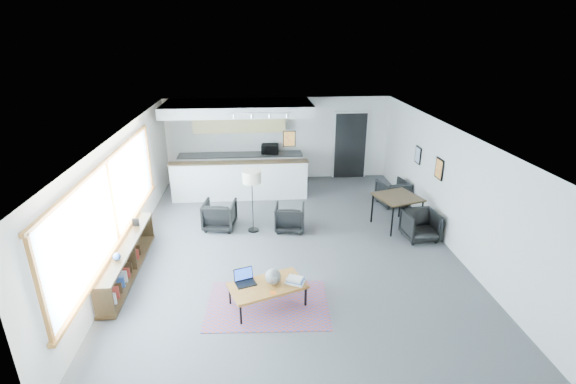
{
  "coord_description": "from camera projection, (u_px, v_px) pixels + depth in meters",
  "views": [
    {
      "loc": [
        -0.72,
        -8.4,
        4.53
      ],
      "look_at": [
        -0.02,
        0.4,
        1.09
      ],
      "focal_mm": 26.0,
      "sensor_mm": 36.0,
      "label": 1
    }
  ],
  "objects": [
    {
      "name": "room",
      "position": [
        290.0,
        189.0,
        9.03
      ],
      "size": [
        7.02,
        9.02,
        2.62
      ],
      "color": "#4B4B4E",
      "rests_on": "ground"
    },
    {
      "name": "window",
      "position": [
        112.0,
        204.0,
        7.88
      ],
      "size": [
        0.1,
        5.95,
        1.66
      ],
      "color": "#8CBFFF",
      "rests_on": "room"
    },
    {
      "name": "console",
      "position": [
        127.0,
        260.0,
        8.16
      ],
      "size": [
        0.35,
        3.0,
        0.8
      ],
      "color": "#332312",
      "rests_on": "floor"
    },
    {
      "name": "kitchenette",
      "position": [
        240.0,
        144.0,
        12.35
      ],
      "size": [
        4.2,
        1.96,
        2.6
      ],
      "color": "white",
      "rests_on": "floor"
    },
    {
      "name": "doorway",
      "position": [
        350.0,
        145.0,
        13.39
      ],
      "size": [
        1.1,
        0.12,
        2.15
      ],
      "color": "black",
      "rests_on": "room"
    },
    {
      "name": "track_light",
      "position": [
        260.0,
        114.0,
        10.58
      ],
      "size": [
        1.6,
        0.07,
        0.15
      ],
      "color": "silver",
      "rests_on": "room"
    },
    {
      "name": "wall_art_lower",
      "position": [
        439.0,
        169.0,
        9.56
      ],
      "size": [
        0.03,
        0.38,
        0.48
      ],
      "color": "black",
      "rests_on": "room"
    },
    {
      "name": "wall_art_upper",
      "position": [
        418.0,
        155.0,
        10.79
      ],
      "size": [
        0.03,
        0.34,
        0.44
      ],
      "color": "black",
      "rests_on": "room"
    },
    {
      "name": "kilim_rug",
      "position": [
        268.0,
        305.0,
        7.35
      ],
      "size": [
        2.2,
        1.56,
        0.01
      ],
      "rotation": [
        0.0,
        0.0,
        -0.05
      ],
      "color": "#61364B",
      "rests_on": "floor"
    },
    {
      "name": "coffee_table",
      "position": [
        267.0,
        286.0,
        7.21
      ],
      "size": [
        1.45,
        1.09,
        0.42
      ],
      "rotation": [
        0.0,
        0.0,
        0.35
      ],
      "color": "brown",
      "rests_on": "floor"
    },
    {
      "name": "laptop",
      "position": [
        244.0,
        279.0,
        7.25
      ],
      "size": [
        0.41,
        0.37,
        0.24
      ],
      "rotation": [
        0.0,
        0.0,
        0.33
      ],
      "color": "black",
      "rests_on": "coffee_table"
    },
    {
      "name": "ceramic_pot",
      "position": [
        273.0,
        276.0,
        7.19
      ],
      "size": [
        0.28,
        0.28,
        0.28
      ],
      "rotation": [
        0.0,
        0.0,
        -0.43
      ],
      "color": "gray",
      "rests_on": "coffee_table"
    },
    {
      "name": "book_stack",
      "position": [
        295.0,
        280.0,
        7.25
      ],
      "size": [
        0.39,
        0.36,
        0.1
      ],
      "rotation": [
        0.0,
        0.0,
        -0.43
      ],
      "color": "silver",
      "rests_on": "coffee_table"
    },
    {
      "name": "coaster",
      "position": [
        273.0,
        293.0,
        6.97
      ],
      "size": [
        0.1,
        0.1,
        0.01
      ],
      "rotation": [
        0.0,
        0.0,
        0.01
      ],
      "color": "#E5590C",
      "rests_on": "coffee_table"
    },
    {
      "name": "armchair_left",
      "position": [
        220.0,
        214.0,
        10.09
      ],
      "size": [
        0.83,
        0.79,
        0.76
      ],
      "primitive_type": "imported",
      "rotation": [
        0.0,
        0.0,
        2.99
      ],
      "color": "black",
      "rests_on": "floor"
    },
    {
      "name": "armchair_right",
      "position": [
        290.0,
        216.0,
        10.0
      ],
      "size": [
        0.77,
        0.73,
        0.7
      ],
      "primitive_type": "imported",
      "rotation": [
        0.0,
        0.0,
        2.99
      ],
      "color": "black",
      "rests_on": "floor"
    },
    {
      "name": "floor_lamp",
      "position": [
        252.0,
        179.0,
        9.6
      ],
      "size": [
        0.44,
        0.44,
        1.52
      ],
      "rotation": [
        0.0,
        0.0,
        -0.02
      ],
      "color": "black",
      "rests_on": "floor"
    },
    {
      "name": "dining_table",
      "position": [
        398.0,
        199.0,
        10.04
      ],
      "size": [
        1.18,
        1.18,
        0.8
      ],
      "rotation": [
        0.0,
        0.0,
        0.31
      ],
      "color": "#332312",
      "rests_on": "floor"
    },
    {
      "name": "dining_chair_near",
      "position": [
        420.0,
        226.0,
        9.57
      ],
      "size": [
        0.66,
        0.62,
        0.63
      ],
      "primitive_type": "imported",
      "rotation": [
        0.0,
        0.0,
        0.08
      ],
      "color": "black",
      "rests_on": "floor"
    },
    {
      "name": "dining_chair_far",
      "position": [
        393.0,
        193.0,
        11.47
      ],
      "size": [
        0.74,
        0.71,
        0.65
      ],
      "primitive_type": "imported",
      "rotation": [
        0.0,
        0.0,
        3.36
      ],
      "color": "black",
      "rests_on": "floor"
    },
    {
      "name": "microwave",
      "position": [
        270.0,
        148.0,
        12.93
      ],
      "size": [
        0.55,
        0.33,
        0.35
      ],
      "primitive_type": "imported",
      "rotation": [
        0.0,
        0.0,
        -0.09
      ],
      "color": "black",
      "rests_on": "kitchenette"
    }
  ]
}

